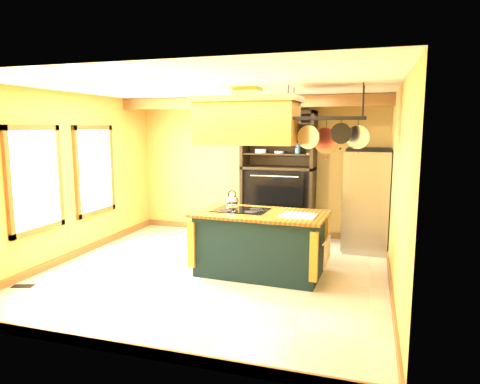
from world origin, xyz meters
The scene contains 15 objects.
floor centered at (0.00, 0.00, 0.00)m, with size 5.00×5.00×0.00m, color beige.
ceiling centered at (0.00, 0.00, 2.70)m, with size 5.00×5.00×0.00m, color white.
wall_back centered at (0.00, 2.50, 1.35)m, with size 5.00×0.02×2.70m, color tan.
wall_front centered at (0.00, -2.50, 1.35)m, with size 5.00×0.02×2.70m, color tan.
wall_left centered at (-2.50, 0.00, 1.35)m, with size 0.02×5.00×2.70m, color tan.
wall_right centered at (2.50, 0.00, 1.35)m, with size 0.02×5.00×2.70m, color tan.
ceiling_beam centered at (0.00, 1.70, 2.59)m, with size 5.00×0.15×0.20m, color olive.
window_near centered at (-2.47, -0.80, 1.40)m, with size 0.06×1.06×1.56m.
window_far centered at (-2.47, 0.60, 1.40)m, with size 0.06×1.06×1.56m.
kitchen_island centered at (0.65, 0.12, 0.47)m, with size 1.95×1.14×1.11m.
range_hood centered at (0.45, 0.12, 2.25)m, with size 1.48×0.84×0.80m.
pot_rack centered at (1.56, 0.13, 2.16)m, with size 1.14×0.53×0.92m.
refrigerator centered at (2.10, 1.90, 0.85)m, with size 0.76×0.89×1.75m.
hutch centered at (0.47, 2.23, 0.93)m, with size 1.38×0.63×2.45m.
floor_register centered at (-2.30, -1.35, 0.01)m, with size 0.28×0.12×0.01m, color black.
Camera 1 is at (2.16, -5.79, 2.14)m, focal length 32.00 mm.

